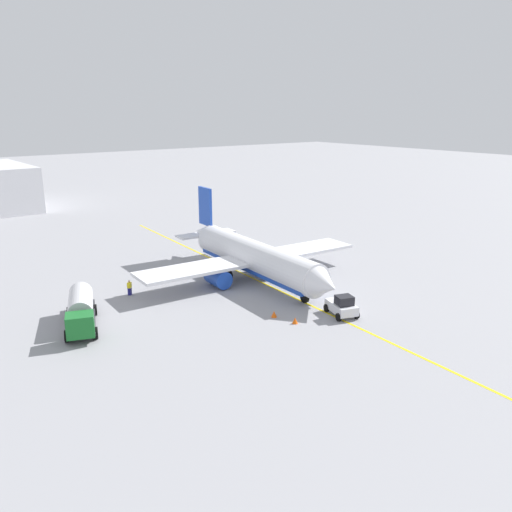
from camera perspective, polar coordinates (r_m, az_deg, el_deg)
name	(u,v)px	position (r m, az deg, el deg)	size (l,w,h in m)	color
ground_plane	(256,280)	(63.95, 0.00, -2.59)	(400.00, 400.00, 0.00)	#939399
airplane	(254,258)	(63.54, -0.24, -0.17)	(29.65, 29.33, 9.76)	white
fuel_tanker	(81,309)	(52.71, -18.52, -5.53)	(9.94, 5.62, 3.15)	#2D2D33
pushback_tug	(342,306)	(53.52, 9.34, -5.38)	(4.04, 3.23, 2.20)	silver
refueling_worker	(130,288)	(60.25, -13.58, -3.39)	(0.62, 0.62, 1.71)	navy
safety_cone_nose	(295,321)	(51.29, 4.26, -7.01)	(0.55, 0.55, 0.61)	#F2590F
safety_cone_wingtip	(274,314)	(52.68, 1.97, -6.32)	(0.59, 0.59, 0.65)	#F2590F
taxi_line_marking	(256,280)	(63.95, 0.00, -2.58)	(74.85, 0.30, 0.01)	yellow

